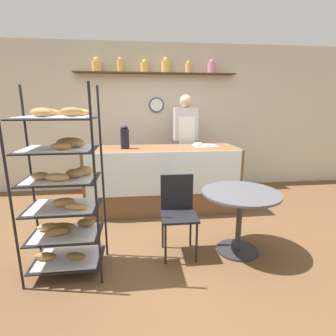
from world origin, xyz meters
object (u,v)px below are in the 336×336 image
person_worker (185,142)px  cafe_chair (178,206)px  pastry_rack (63,188)px  coffee_carafe (125,137)px  cafe_table (240,206)px  donut_tray_counter (203,145)px

person_worker → cafe_chair: (-0.41, -1.85, -0.45)m
pastry_rack → coffee_carafe: pastry_rack is taller
person_worker → cafe_table: 2.01m
pastry_rack → coffee_carafe: (0.52, 1.49, 0.28)m
donut_tray_counter → pastry_rack: bearing=-137.4°
person_worker → coffee_carafe: (-1.02, -0.60, 0.16)m
cafe_chair → pastry_rack: bearing=-167.4°
cafe_table → cafe_chair: cafe_chair is taller
coffee_carafe → donut_tray_counter: bearing=4.1°
cafe_table → donut_tray_counter: 1.50m
pastry_rack → donut_tray_counter: (1.71, 1.57, 0.14)m
coffee_carafe → cafe_table: bearing=-46.5°
donut_tray_counter → person_worker: bearing=109.2°
pastry_rack → cafe_table: bearing=4.8°
pastry_rack → cafe_chair: bearing=12.1°
cafe_table → donut_tray_counter: (-0.07, 1.42, 0.46)m
person_worker → cafe_table: person_worker is taller
cafe_chair → coffee_carafe: 1.51m
person_worker → coffee_carafe: person_worker is taller
person_worker → donut_tray_counter: (0.18, -0.52, 0.01)m
person_worker → cafe_chair: bearing=-102.6°
pastry_rack → donut_tray_counter: size_ratio=4.89×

